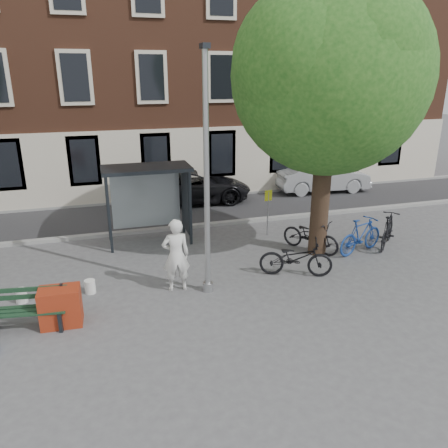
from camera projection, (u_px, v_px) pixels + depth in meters
name	position (u px, v px, depth m)	size (l,w,h in m)	color
ground	(208.00, 291.00, 11.61)	(90.00, 90.00, 0.00)	#4C4C4F
road	(165.00, 214.00, 17.95)	(40.00, 4.00, 0.01)	#28282B
curb_near	(174.00, 228.00, 16.12)	(40.00, 0.25, 0.12)	gray
curb_far	(158.00, 199.00, 19.74)	(40.00, 0.25, 0.12)	gray
building_row	(138.00, 40.00, 21.08)	(30.00, 8.00, 14.00)	brown
lamppost	(207.00, 189.00, 10.70)	(0.28, 0.35, 6.11)	#9EA0A3
tree_right	(333.00, 68.00, 12.11)	(5.76, 5.60, 8.20)	black
bus_shelter	(159.00, 186.00, 14.54)	(2.85, 1.45, 2.62)	#1E2328
painter	(176.00, 255.00, 11.35)	(0.72, 0.47, 1.98)	silver
bench	(27.00, 311.00, 9.80)	(1.82, 0.82, 0.90)	#1E2328
bike_a	(296.00, 258.00, 12.33)	(0.72, 2.05, 1.08)	black
bike_b	(361.00, 235.00, 13.89)	(0.55, 1.94, 1.17)	navy
bike_c	(311.00, 235.00, 14.07)	(0.69, 1.99, 1.05)	black
bike_d	(388.00, 230.00, 14.41)	(0.53, 1.89, 1.14)	black
car_dark	(191.00, 186.00, 19.37)	(2.42, 5.25, 1.46)	black
car_silver	(322.00, 176.00, 21.08)	(1.57, 4.52, 1.49)	#9FA1A6
red_stand	(61.00, 307.00, 9.93)	(0.90, 0.60, 0.90)	maroon
bucket_a	(21.00, 296.00, 10.98)	(0.28, 0.28, 0.36)	silver
bucket_b	(59.00, 295.00, 11.02)	(0.28, 0.28, 0.36)	silver
bucket_c	(90.00, 287.00, 11.44)	(0.28, 0.28, 0.36)	white
notice_sign	(268.00, 204.00, 15.25)	(0.28, 0.08, 1.64)	#9EA0A3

